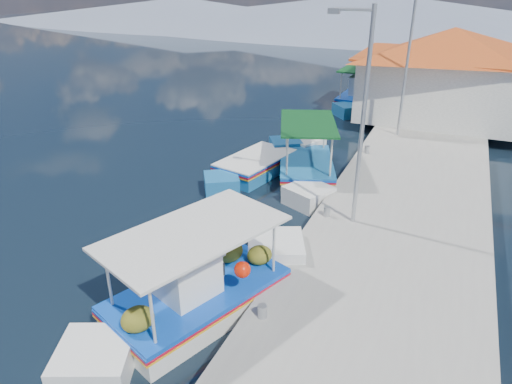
% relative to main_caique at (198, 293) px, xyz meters
% --- Properties ---
extents(ground, '(160.00, 160.00, 0.00)m').
position_rel_main_caique_xyz_m(ground, '(-2.11, 2.80, -0.46)').
color(ground, black).
rests_on(ground, ground).
extents(quay, '(5.00, 44.00, 0.50)m').
position_rel_main_caique_xyz_m(quay, '(3.79, 8.80, -0.21)').
color(quay, '#99978F').
rests_on(quay, ground).
extents(bollards, '(0.20, 17.20, 0.30)m').
position_rel_main_caique_xyz_m(bollards, '(1.69, 8.05, 0.19)').
color(bollards, '#A5A8AD').
rests_on(bollards, quay).
extents(main_caique, '(3.76, 6.76, 2.38)m').
position_rel_main_caique_xyz_m(main_caique, '(0.00, 0.00, 0.00)').
color(main_caique, white).
rests_on(main_caique, ground).
extents(caique_green_canopy, '(3.42, 6.17, 2.46)m').
position_rel_main_caique_xyz_m(caique_green_canopy, '(-0.14, 8.54, -0.09)').
color(caique_green_canopy, white).
rests_on(caique_green_canopy, ground).
extents(caique_blue_hull, '(2.59, 5.85, 1.07)m').
position_rel_main_caique_xyz_m(caique_blue_hull, '(-2.11, 8.12, -0.17)').
color(caique_blue_hull, '#195E99').
rests_on(caique_blue_hull, ground).
extents(caique_far, '(2.29, 7.21, 2.53)m').
position_rel_main_caique_xyz_m(caique_far, '(-0.59, 20.37, 0.01)').
color(caique_far, '#195E99').
rests_on(caique_far, ground).
extents(harbor_building, '(10.49, 10.49, 4.40)m').
position_rel_main_caique_xyz_m(harbor_building, '(4.09, 17.80, 2.32)').
color(harbor_building, white).
rests_on(harbor_building, quay).
extents(lamp_post_near, '(1.21, 0.14, 6.00)m').
position_rel_main_caique_xyz_m(lamp_post_near, '(2.40, 4.80, 3.39)').
color(lamp_post_near, '#A5A8AD').
rests_on(lamp_post_near, quay).
extents(lamp_post_far, '(1.21, 0.14, 6.00)m').
position_rel_main_caique_xyz_m(lamp_post_far, '(2.40, 13.80, 3.39)').
color(lamp_post_far, '#A5A8AD').
rests_on(lamp_post_far, quay).
extents(mountain_ridge, '(171.40, 96.00, 5.50)m').
position_rel_main_caique_xyz_m(mountain_ridge, '(4.43, 58.80, 1.58)').
color(mountain_ridge, slate).
rests_on(mountain_ridge, ground).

